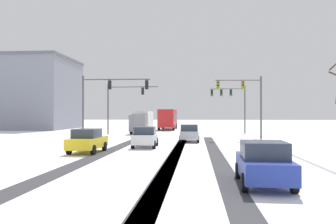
# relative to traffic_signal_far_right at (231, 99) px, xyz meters

# --- Properties ---
(ground_plane) EXTENTS (300.00, 300.00, 0.00)m
(ground_plane) POSITION_rel_traffic_signal_far_right_xyz_m (-7.12, -39.63, -4.75)
(ground_plane) COLOR white
(wheel_track_left_lane) EXTENTS (0.80, 32.55, 0.01)m
(wheel_track_left_lane) POSITION_rel_traffic_signal_far_right_xyz_m (-6.11, -24.84, -4.74)
(wheel_track_left_lane) COLOR #38383D
(wheel_track_left_lane) RESTS_ON ground
(wheel_track_right_lane) EXTENTS (1.10, 32.55, 0.01)m
(wheel_track_right_lane) POSITION_rel_traffic_signal_far_right_xyz_m (-10.90, -24.84, -4.74)
(wheel_track_right_lane) COLOR #38383D
(wheel_track_right_lane) RESTS_ON ground
(wheel_track_center) EXTENTS (0.92, 32.55, 0.01)m
(wheel_track_center) POSITION_rel_traffic_signal_far_right_xyz_m (-3.46, -24.84, -4.74)
(wheel_track_center) COLOR #38383D
(wheel_track_center) RESTS_ON ground
(wheel_track_oncoming) EXTENTS (0.75, 32.55, 0.01)m
(wheel_track_oncoming) POSITION_rel_traffic_signal_far_right_xyz_m (-6.07, -24.84, -4.74)
(wheel_track_oncoming) COLOR #38383D
(wheel_track_oncoming) RESTS_ON ground
(sidewalk_kerb_right) EXTENTS (4.00, 32.55, 0.12)m
(sidewalk_kerb_right) POSITION_rel_traffic_signal_far_right_xyz_m (3.27, -26.32, -4.69)
(sidewalk_kerb_right) COLOR white
(sidewalk_kerb_right) RESTS_ON ground
(traffic_signal_far_right) EXTENTS (4.79, 0.48, 6.50)m
(traffic_signal_far_right) POSITION_rel_traffic_signal_far_right_xyz_m (0.00, 0.00, 0.00)
(traffic_signal_far_right) COLOR #47474C
(traffic_signal_far_right) RESTS_ON ground
(traffic_signal_near_left) EXTENTS (6.88, 0.52, 6.50)m
(traffic_signal_near_left) POSITION_rel_traffic_signal_far_right_xyz_m (-13.71, -13.97, -0.07)
(traffic_signal_near_left) COLOR #47474C
(traffic_signal_near_left) RESTS_ON ground
(traffic_signal_near_right) EXTENTS (4.71, 0.66, 6.50)m
(traffic_signal_near_right) POSITION_rel_traffic_signal_far_right_xyz_m (0.29, -12.18, -0.16)
(traffic_signal_near_right) COLOR #47474C
(traffic_signal_near_right) RESTS_ON ground
(traffic_signal_far_left) EXTENTS (6.62, 0.48, 6.50)m
(traffic_signal_far_left) POSITION_rel_traffic_signal_far_right_xyz_m (-14.27, -4.13, -0.29)
(traffic_signal_far_left) COLOR #47474C
(traffic_signal_far_left) RESTS_ON ground
(car_silver_lead) EXTENTS (1.89, 4.13, 1.62)m
(car_silver_lead) POSITION_rel_traffic_signal_far_right_xyz_m (-5.40, -15.18, -3.93)
(car_silver_lead) COLOR #B7BABF
(car_silver_lead) RESTS_ON ground
(car_white_second) EXTENTS (1.95, 4.16, 1.62)m
(car_white_second) POSITION_rel_traffic_signal_far_right_xyz_m (-8.75, -21.04, -3.93)
(car_white_second) COLOR silver
(car_white_second) RESTS_ON ground
(car_yellow_cab_third) EXTENTS (1.90, 4.13, 1.62)m
(car_yellow_cab_third) POSITION_rel_traffic_signal_far_right_xyz_m (-12.12, -25.16, -3.93)
(car_yellow_cab_third) COLOR yellow
(car_yellow_cab_third) RESTS_ON ground
(car_blue_fourth) EXTENTS (1.95, 4.16, 1.62)m
(car_blue_fourth) POSITION_rel_traffic_signal_far_right_xyz_m (-2.25, -35.31, -3.93)
(car_blue_fourth) COLOR #233899
(car_blue_fourth) RESTS_ON ground
(bus_oncoming) EXTENTS (2.69, 11.01, 3.38)m
(bus_oncoming) POSITION_rel_traffic_signal_far_right_xyz_m (-9.56, 11.22, -2.76)
(bus_oncoming) COLOR #B21E1E
(bus_oncoming) RESTS_ON ground
(box_truck_delivery) EXTENTS (2.38, 7.43, 3.02)m
(box_truck_delivery) POSITION_rel_traffic_signal_far_right_xyz_m (-12.13, -1.11, -3.11)
(box_truck_delivery) COLOR slate
(box_truck_delivery) RESTS_ON ground
(office_building_far_left_block) EXTENTS (23.83, 14.46, 12.53)m
(office_building_far_left_block) POSITION_rel_traffic_signal_far_right_xyz_m (-38.63, 11.44, 1.52)
(office_building_far_left_block) COLOR gray
(office_building_far_left_block) RESTS_ON ground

